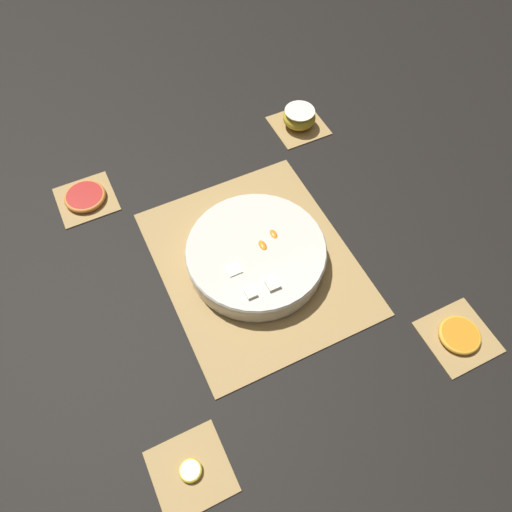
{
  "coord_description": "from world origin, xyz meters",
  "views": [
    {
      "loc": [
        0.51,
        -0.25,
        0.91
      ],
      "look_at": [
        0.0,
        0.0,
        0.03
      ],
      "focal_mm": 35.0,
      "sensor_mm": 36.0,
      "label": 1
    }
  ],
  "objects_px": {
    "orange_slice_whole": "(460,335)",
    "grapefruit_slice": "(85,197)",
    "fruit_salad_bowl": "(256,254)",
    "banana_coin_single": "(190,470)",
    "apple_half": "(299,117)"
  },
  "relations": [
    {
      "from": "orange_slice_whole",
      "to": "grapefruit_slice",
      "type": "height_order",
      "value": "grapefruit_slice"
    },
    {
      "from": "banana_coin_single",
      "to": "grapefruit_slice",
      "type": "xyz_separation_m",
      "value": [
        -0.66,
        -0.0,
        0.0
      ]
    },
    {
      "from": "banana_coin_single",
      "to": "grapefruit_slice",
      "type": "distance_m",
      "value": 0.66
    },
    {
      "from": "orange_slice_whole",
      "to": "banana_coin_single",
      "type": "distance_m",
      "value": 0.56
    },
    {
      "from": "orange_slice_whole",
      "to": "grapefruit_slice",
      "type": "distance_m",
      "value": 0.86
    },
    {
      "from": "fruit_salad_bowl",
      "to": "banana_coin_single",
      "type": "relative_size",
      "value": 7.41
    },
    {
      "from": "fruit_salad_bowl",
      "to": "banana_coin_single",
      "type": "xyz_separation_m",
      "value": [
        0.33,
        -0.28,
        -0.02
      ]
    },
    {
      "from": "fruit_salad_bowl",
      "to": "orange_slice_whole",
      "type": "xyz_separation_m",
      "value": [
        0.33,
        0.28,
        -0.02
      ]
    },
    {
      "from": "fruit_salad_bowl",
      "to": "grapefruit_slice",
      "type": "distance_m",
      "value": 0.43
    },
    {
      "from": "grapefruit_slice",
      "to": "fruit_salad_bowl",
      "type": "bearing_deg",
      "value": 40.61
    },
    {
      "from": "fruit_salad_bowl",
      "to": "grapefruit_slice",
      "type": "bearing_deg",
      "value": -139.39
    },
    {
      "from": "apple_half",
      "to": "orange_slice_whole",
      "type": "distance_m",
      "value": 0.66
    },
    {
      "from": "apple_half",
      "to": "banana_coin_single",
      "type": "xyz_separation_m",
      "value": [
        0.66,
        -0.56,
        -0.02
      ]
    },
    {
      "from": "banana_coin_single",
      "to": "grapefruit_slice",
      "type": "relative_size",
      "value": 0.42
    },
    {
      "from": "fruit_salad_bowl",
      "to": "banana_coin_single",
      "type": "distance_m",
      "value": 0.43
    }
  ]
}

